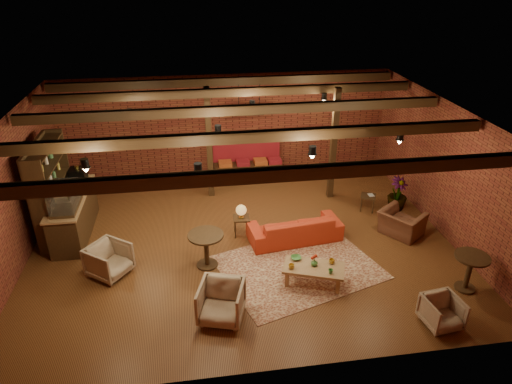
{
  "coord_description": "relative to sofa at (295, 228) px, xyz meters",
  "views": [
    {
      "loc": [
        -1.08,
        -9.37,
        6.19
      ],
      "look_at": [
        0.36,
        0.2,
        1.23
      ],
      "focal_mm": 32.0,
      "sensor_mm": 36.0,
      "label": 1
    }
  ],
  "objects": [
    {
      "name": "shelving_hutch",
      "position": [
        -5.78,
        1.2,
        0.87
      ],
      "size": [
        0.52,
        2.0,
        2.4
      ],
      "primitive_type": null,
      "color": "black",
      "rests_on": "ground"
    },
    {
      "name": "floor",
      "position": [
        -1.28,
        0.1,
        -0.33
      ],
      "size": [
        10.0,
        10.0,
        0.0
      ],
      "primitive_type": "plane",
      "color": "#3C1F0F",
      "rests_on": "ground"
    },
    {
      "name": "ceiling",
      "position": [
        -1.28,
        0.1,
        2.87
      ],
      "size": [
        10.0,
        8.0,
        0.02
      ],
      "primitive_type": "cube",
      "color": "black",
      "rests_on": "wall_back"
    },
    {
      "name": "service_sign",
      "position": [
        -0.68,
        3.2,
        2.02
      ],
      "size": [
        0.86,
        0.06,
        0.3
      ],
      "primitive_type": "cube",
      "color": "#FF3219",
      "rests_on": "ceiling"
    },
    {
      "name": "wall_back",
      "position": [
        -1.28,
        4.1,
        1.27
      ],
      "size": [
        10.0,
        0.02,
        3.2
      ],
      "primitive_type": "cube",
      "color": "maroon",
      "rests_on": "ground"
    },
    {
      "name": "side_table_lamp",
      "position": [
        -1.27,
        0.41,
        0.31
      ],
      "size": [
        0.42,
        0.42,
        0.84
      ],
      "rotation": [
        0.0,
        0.0,
        -0.05
      ],
      "color": "black",
      "rests_on": "floor"
    },
    {
      "name": "plant_tall",
      "position": [
        3.12,
        1.1,
        1.07
      ],
      "size": [
        2.07,
        2.07,
        2.79
      ],
      "primitive_type": "imported",
      "rotation": [
        0.0,
        0.0,
        0.42
      ],
      "color": "#4C7F4C",
      "rests_on": "floor"
    },
    {
      "name": "round_table_left",
      "position": [
        -2.19,
        -0.77,
        0.23
      ],
      "size": [
        0.79,
        0.79,
        0.83
      ],
      "color": "black",
      "rests_on": "floor"
    },
    {
      "name": "plant_counter",
      "position": [
        -5.28,
        1.3,
        0.89
      ],
      "size": [
        0.35,
        0.39,
        0.3
      ],
      "primitive_type": "imported",
      "color": "#337F33",
      "rests_on": "service_counter"
    },
    {
      "name": "service_counter",
      "position": [
        -5.38,
        1.1,
        0.47
      ],
      "size": [
        0.8,
        2.5,
        1.6
      ],
      "primitive_type": null,
      "color": "black",
      "rests_on": "ground"
    },
    {
      "name": "armchair_b",
      "position": [
        -2.0,
        -2.51,
        0.09
      ],
      "size": [
        1.01,
        0.98,
        0.85
      ],
      "primitive_type": "imported",
      "rotation": [
        0.0,
        0.0,
        -0.3
      ],
      "color": "beige",
      "rests_on": "floor"
    },
    {
      "name": "rug",
      "position": [
        -0.16,
        -1.14,
        -0.32
      ],
      "size": [
        3.94,
        3.44,
        0.01
      ],
      "primitive_type": "cube",
      "rotation": [
        0.0,
        0.0,
        0.31
      ],
      "color": "maroon",
      "rests_on": "floor"
    },
    {
      "name": "round_table_right",
      "position": [
        3.12,
        -2.39,
        0.22
      ],
      "size": [
        0.7,
        0.7,
        0.82
      ],
      "color": "black",
      "rests_on": "floor"
    },
    {
      "name": "wall_right",
      "position": [
        3.72,
        0.1,
        1.27
      ],
      "size": [
        0.02,
        8.0,
        3.2
      ],
      "primitive_type": "cube",
      "color": "maroon",
      "rests_on": "ground"
    },
    {
      "name": "ceiling_beams",
      "position": [
        -1.28,
        0.1,
        2.75
      ],
      "size": [
        9.8,
        6.4,
        0.22
      ],
      "primitive_type": null,
      "color": "black",
      "rests_on": "ceiling"
    },
    {
      "name": "post_left",
      "position": [
        -1.88,
        2.7,
        1.27
      ],
      "size": [
        0.16,
        0.16,
        3.2
      ],
      "primitive_type": "cube",
      "color": "black",
      "rests_on": "ground"
    },
    {
      "name": "wall_left",
      "position": [
        -6.28,
        0.1,
        1.27
      ],
      "size": [
        0.02,
        8.0,
        3.2
      ],
      "primitive_type": "cube",
      "color": "maroon",
      "rests_on": "ground"
    },
    {
      "name": "post_right",
      "position": [
        1.52,
        2.1,
        1.27
      ],
      "size": [
        0.16,
        0.16,
        3.2
      ],
      "primitive_type": "cube",
      "color": "black",
      "rests_on": "ground"
    },
    {
      "name": "armchair_right",
      "position": [
        2.68,
        -0.16,
        0.1
      ],
      "size": [
        1.09,
        1.17,
        0.86
      ],
      "primitive_type": "imported",
      "rotation": [
        0.0,
        0.0,
        2.21
      ],
      "color": "brown",
      "rests_on": "floor"
    },
    {
      "name": "side_table_book",
      "position": [
        2.31,
        1.16,
        0.08
      ],
      "size": [
        0.53,
        0.53,
        0.46
      ],
      "rotation": [
        0.0,
        0.0,
        -0.43
      ],
      "color": "black",
      "rests_on": "floor"
    },
    {
      "name": "banquette",
      "position": [
        -0.68,
        3.65,
        0.17
      ],
      "size": [
        2.1,
        0.7,
        1.0
      ],
      "primitive_type": null,
      "color": "maroon",
      "rests_on": "ground"
    },
    {
      "name": "ceiling_pipe",
      "position": [
        -1.28,
        1.7,
        2.52
      ],
      "size": [
        9.6,
        0.12,
        0.12
      ],
      "primitive_type": "cylinder",
      "rotation": [
        0.0,
        1.57,
        0.0
      ],
      "color": "black",
      "rests_on": "ceiling"
    },
    {
      "name": "ceiling_spotlights",
      "position": [
        -1.28,
        0.1,
        2.53
      ],
      "size": [
        6.4,
        4.4,
        0.28
      ],
      "primitive_type": null,
      "color": "black",
      "rests_on": "ceiling"
    },
    {
      "name": "armchair_far",
      "position": [
        2.07,
        -3.3,
        0.01
      ],
      "size": [
        0.72,
        0.69,
        0.67
      ],
      "primitive_type": "imported",
      "rotation": [
        0.0,
        0.0,
        0.13
      ],
      "color": "beige",
      "rests_on": "floor"
    },
    {
      "name": "armchair_a",
      "position": [
        -4.3,
        -0.77,
        0.07
      ],
      "size": [
        1.06,
        1.07,
        0.81
      ],
      "primitive_type": "imported",
      "rotation": [
        0.0,
        0.0,
        0.92
      ],
      "color": "beige",
      "rests_on": "floor"
    },
    {
      "name": "sofa",
      "position": [
        0.0,
        0.0,
        0.0
      ],
      "size": [
        2.34,
        1.16,
        0.66
      ],
      "primitive_type": "imported",
      "rotation": [
        0.0,
        0.0,
        3.27
      ],
      "color": "#AE2D18",
      "rests_on": "floor"
    },
    {
      "name": "coffee_table",
      "position": [
        -0.0,
        -1.74,
        0.06
      ],
      "size": [
        1.41,
        1.03,
        0.69
      ],
      "rotation": [
        0.0,
        0.0,
        -0.36
      ],
      "color": "#8C6241",
      "rests_on": "floor"
    },
    {
      "name": "wall_front",
      "position": [
        -1.28,
        -3.9,
        1.27
      ],
      "size": [
        10.0,
        0.02,
        3.2
      ],
      "primitive_type": "cube",
      "color": "maroon",
      "rests_on": "ground"
    }
  ]
}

